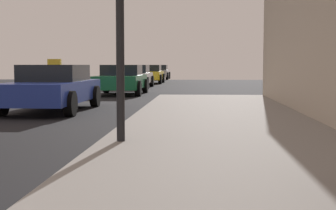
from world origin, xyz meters
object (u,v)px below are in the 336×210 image
at_px(car_green, 121,79).
at_px(car_white, 134,76).
at_px(car_silver, 158,72).
at_px(car_yellow, 149,74).
at_px(car_blue, 53,87).

relative_size(car_green, car_white, 0.91).
distance_m(car_white, car_silver, 16.33).
relative_size(car_yellow, car_silver, 0.95).
distance_m(car_green, car_white, 6.28).
xyz_separation_m(car_white, car_yellow, (0.17, 6.77, -0.00)).
bearing_deg(car_blue, car_silver, -90.70).
bearing_deg(car_white, car_blue, 88.50).
relative_size(car_blue, car_white, 1.02).
relative_size(car_blue, car_silver, 1.03).
height_order(car_green, car_white, same).
distance_m(car_blue, car_white, 14.07).
relative_size(car_blue, car_green, 1.11).
xyz_separation_m(car_green, car_white, (-0.30, 6.27, 0.00)).
height_order(car_blue, car_yellow, car_blue).
distance_m(car_green, car_yellow, 13.05).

